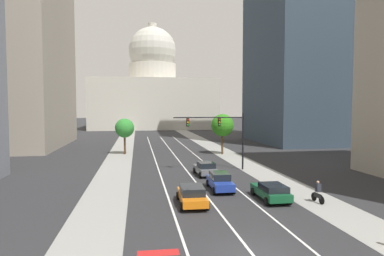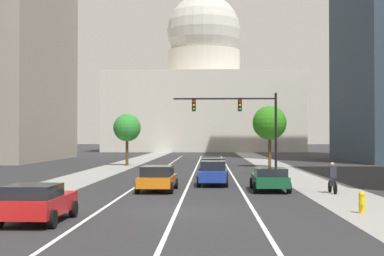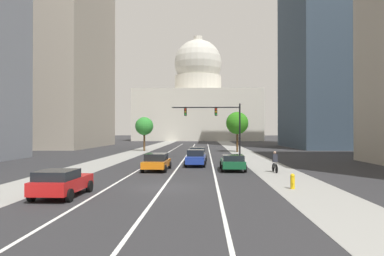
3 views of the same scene
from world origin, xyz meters
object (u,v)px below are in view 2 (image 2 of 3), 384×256
(car_gray, at_px, (213,168))
(cyclist, at_px, (333,178))
(car_blue, at_px, (213,173))
(traffic_signal_mast, at_px, (243,116))
(capitol_building, at_px, (204,96))
(car_orange, at_px, (158,178))
(street_tree_mid_right, at_px, (270,123))
(fire_hydrant, at_px, (362,202))
(street_tree_near_left, at_px, (127,128))
(car_green, at_px, (270,178))
(car_red, at_px, (37,202))

(car_gray, distance_m, cyclist, 13.48)
(car_blue, relative_size, traffic_signal_mast, 0.54)
(traffic_signal_mast, bearing_deg, car_gray, -131.01)
(traffic_signal_mast, bearing_deg, capitol_building, 92.72)
(car_blue, relative_size, car_orange, 1.00)
(capitol_building, xyz_separation_m, car_orange, (-1.62, -100.03, -12.03))
(car_gray, bearing_deg, street_tree_mid_right, -23.13)
(capitol_building, distance_m, car_blue, 96.61)
(capitol_building, bearing_deg, fire_hydrant, -86.04)
(car_gray, relative_size, fire_hydrant, 4.62)
(street_tree_mid_right, xyz_separation_m, street_tree_near_left, (-15.39, 2.35, -0.46))
(traffic_signal_mast, bearing_deg, car_blue, -104.77)
(capitol_building, relative_size, street_tree_mid_right, 6.75)
(car_blue, height_order, car_green, car_blue)
(car_red, distance_m, fire_hydrant, 12.77)
(car_blue, xyz_separation_m, street_tree_near_left, (-9.32, 25.21, 3.35))
(car_gray, bearing_deg, car_red, 161.54)
(car_orange, height_order, cyclist, cyclist)
(car_gray, bearing_deg, street_tree_near_left, 23.89)
(street_tree_near_left, bearing_deg, traffic_signal_mast, -53.16)
(street_tree_mid_right, bearing_deg, traffic_signal_mast, -104.91)
(fire_hydrant, bearing_deg, car_orange, 134.66)
(car_red, bearing_deg, street_tree_near_left, 5.11)
(capitol_building, distance_m, fire_hydrant, 110.29)
(fire_hydrant, height_order, cyclist, cyclist)
(car_gray, distance_m, street_tree_near_left, 21.10)
(car_gray, bearing_deg, traffic_signal_mast, -43.73)
(fire_hydrant, height_order, street_tree_near_left, street_tree_near_left)
(cyclist, xyz_separation_m, street_tree_near_left, (-15.88, 30.40, 3.30))
(car_blue, relative_size, street_tree_mid_right, 0.71)
(car_green, relative_size, traffic_signal_mast, 0.54)
(fire_hydrant, xyz_separation_m, street_tree_near_left, (-15.28, 38.69, 3.69))
(car_gray, xyz_separation_m, cyclist, (6.56, -11.77, 0.07))
(car_blue, distance_m, cyclist, 8.37)
(car_orange, distance_m, fire_hydrant, 13.08)
(car_green, bearing_deg, car_blue, 39.88)
(car_blue, xyz_separation_m, fire_hydrant, (5.96, -13.48, -0.34))
(car_blue, xyz_separation_m, traffic_signal_mast, (2.49, 9.44, 4.08))
(traffic_signal_mast, relative_size, street_tree_near_left, 1.48)
(street_tree_near_left, bearing_deg, capitol_building, 83.77)
(car_green, relative_size, car_red, 1.11)
(cyclist, bearing_deg, traffic_signal_mast, 11.88)
(car_blue, height_order, car_gray, car_blue)
(car_orange, height_order, car_gray, car_gray)
(car_blue, xyz_separation_m, car_red, (-6.47, -16.40, -0.05))
(capitol_building, xyz_separation_m, car_red, (-4.86, -112.25, -12.05))
(car_blue, relative_size, street_tree_near_left, 0.80)
(cyclist, bearing_deg, street_tree_mid_right, -2.66)
(traffic_signal_mast, relative_size, fire_hydrant, 9.28)
(capitol_building, xyz_separation_m, cyclist, (8.18, -101.04, -11.95))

